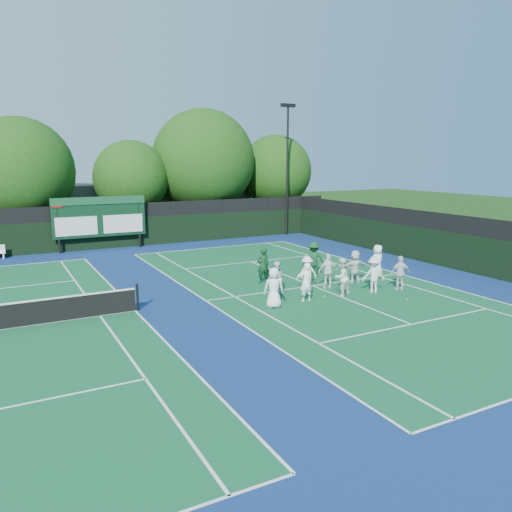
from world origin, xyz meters
name	(u,v)px	position (x,y,z in m)	size (l,w,h in m)	color
ground	(325,291)	(0.00, 0.00, 0.00)	(120.00, 120.00, 0.00)	#14340E
court_apron	(194,303)	(-6.00, 1.00, 0.00)	(34.00, 32.00, 0.01)	navy
near_court	(313,286)	(0.00, 1.00, 0.01)	(11.05, 23.85, 0.01)	#104F2C
back_fence	(114,228)	(-6.00, 16.00, 1.36)	(34.00, 0.08, 3.00)	black
divider_fence_right	(448,243)	(9.00, 1.00, 1.36)	(0.08, 32.00, 3.00)	black
scoreboard	(99,217)	(-7.01, 15.59, 2.19)	(6.00, 0.21, 3.55)	black
clubhouse	(141,206)	(-2.00, 24.00, 2.00)	(18.00, 6.00, 4.00)	#595A5E
light_pole_right	(288,155)	(7.50, 15.70, 6.30)	(1.20, 0.30, 10.12)	black
tree_b	(22,174)	(-11.21, 19.58, 4.96)	(7.27, 7.27, 8.79)	black
tree_c	(133,180)	(-3.67, 19.58, 4.42)	(5.59, 5.59, 7.36)	black
tree_d	(205,163)	(2.15, 19.58, 5.61)	(8.12, 8.12, 9.89)	black
tree_e	(276,173)	(8.77, 19.58, 4.77)	(6.18, 6.18, 8.02)	black
tennis_ball_0	(324,296)	(-0.64, -0.84, 0.03)	(0.07, 0.07, 0.07)	yellow
tennis_ball_1	(335,270)	(3.04, 3.30, 0.03)	(0.07, 0.07, 0.07)	yellow
tennis_ball_2	(407,300)	(2.19, -2.94, 0.03)	(0.07, 0.07, 0.07)	yellow
tennis_ball_3	(215,285)	(-4.08, 3.30, 0.03)	(0.07, 0.07, 0.07)	yellow
tennis_ball_4	(316,277)	(1.04, 2.27, 0.03)	(0.07, 0.07, 0.07)	yellow
tennis_ball_5	(349,292)	(0.82, -0.74, 0.03)	(0.07, 0.07, 0.07)	yellow
player_front_0	(274,288)	(-3.39, -1.18, 0.83)	(0.81, 0.53, 1.66)	white
player_front_1	(306,282)	(-1.73, -1.03, 0.84)	(0.61, 0.40, 1.68)	white
player_front_2	(341,277)	(0.11, -1.04, 0.86)	(0.83, 0.65, 1.72)	white
player_front_3	(374,275)	(1.76, -1.26, 0.82)	(1.06, 0.61, 1.64)	silver
player_front_4	(400,273)	(3.15, -1.48, 0.80)	(0.94, 0.39, 1.60)	silver
player_back_0	(276,278)	(-2.32, 0.48, 0.76)	(0.73, 0.57, 1.51)	white
player_back_1	(307,273)	(-0.54, 0.70, 0.77)	(1.00, 0.57, 1.54)	white
player_back_2	(328,271)	(0.40, 0.33, 0.82)	(0.96, 0.40, 1.64)	white
player_back_3	(355,267)	(2.19, 0.60, 0.81)	(1.50, 0.48, 1.61)	silver
player_back_4	(377,261)	(3.85, 0.87, 0.85)	(0.83, 0.54, 1.70)	white
coach_left	(263,265)	(-1.79, 2.67, 0.87)	(0.63, 0.42, 1.74)	#0E3319
coach_right	(314,260)	(1.04, 2.47, 0.93)	(1.20, 0.69, 1.85)	#103B1E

